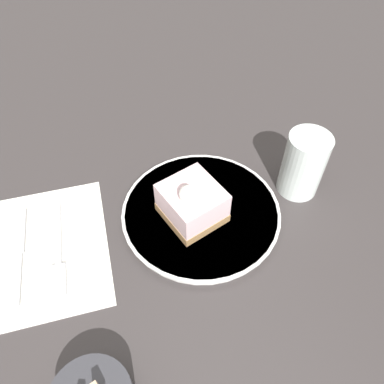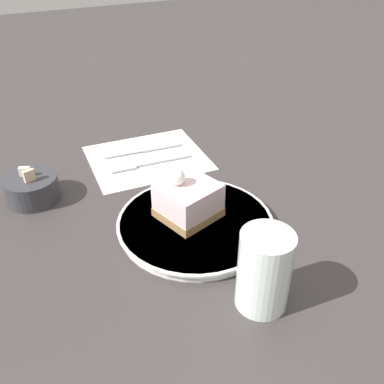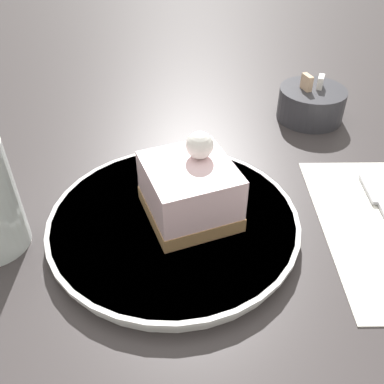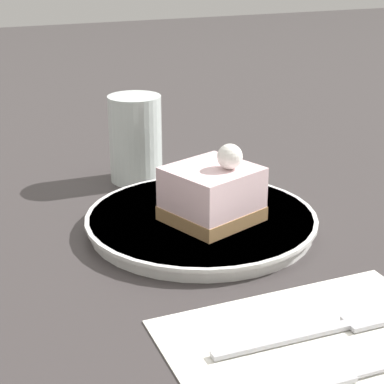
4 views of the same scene
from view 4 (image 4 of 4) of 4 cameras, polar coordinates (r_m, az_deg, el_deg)
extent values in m
plane|color=#383333|center=(0.73, -1.03, -3.65)|extent=(4.00, 4.00, 0.00)
cylinder|color=silver|center=(0.74, 0.89, -2.72)|extent=(0.25, 0.25, 0.02)
cylinder|color=silver|center=(0.73, 0.89, -2.24)|extent=(0.27, 0.27, 0.00)
cube|color=#9E7547|center=(0.72, 1.76, -1.89)|extent=(0.11, 0.11, 0.02)
cube|color=silver|center=(0.71, 1.79, 0.41)|extent=(0.11, 0.11, 0.05)
sphere|color=white|center=(0.69, 3.38, 3.16)|extent=(0.03, 0.03, 0.03)
cube|color=white|center=(0.54, 12.18, -14.10)|extent=(0.22, 0.25, 0.00)
cube|color=#B2B2B7|center=(0.54, 8.01, -12.88)|extent=(0.02, 0.13, 0.00)
cube|color=#B2B2B7|center=(0.59, 15.81, -10.77)|extent=(0.03, 0.05, 0.00)
cylinder|color=silver|center=(0.88, -5.04, 4.74)|extent=(0.07, 0.07, 0.12)
camera|label=1|loc=(0.83, 33.72, 32.64)|focal=35.00mm
camera|label=2|loc=(1.26, 1.25, 28.19)|focal=40.00mm
camera|label=3|loc=(0.61, -30.89, 19.66)|focal=40.00mm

